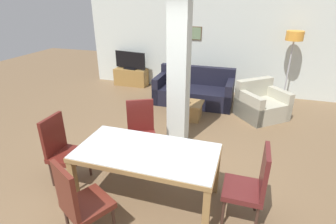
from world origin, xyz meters
name	(u,v)px	position (x,y,z in m)	size (l,w,h in m)	color
ground_plane	(149,197)	(0.00, 0.00, 0.00)	(18.00, 18.00, 0.00)	brown
back_wall	(210,43)	(0.00, 4.77, 1.35)	(7.20, 0.09, 2.70)	silver
divider_pillar	(179,72)	(-0.03, 1.64, 1.35)	(0.34, 0.36, 2.70)	silver
dining_table	(147,160)	(0.00, 0.00, 0.61)	(1.81, 0.92, 0.76)	olive
dining_chair_head_right	(251,184)	(1.30, 0.00, 0.55)	(0.46, 0.46, 1.02)	#581F1F
dining_chair_far_left	(141,130)	(-0.45, 0.86, 0.55)	(0.62, 0.62, 1.02)	#5D1B18
dining_chair_head_left	(63,148)	(-1.31, 0.00, 0.55)	(0.46, 0.46, 1.02)	#581B15
dining_chair_near_left	(79,201)	(-0.45, -0.84, 0.55)	(0.62, 0.62, 1.02)	#5B2218
sofa	(194,92)	(-0.15, 3.63, 0.30)	(1.94, 0.92, 0.89)	black
armchair	(261,105)	(1.47, 3.24, 0.29)	(1.26, 1.25, 0.82)	#B9B6A0
coffee_table	(190,110)	(-0.04, 2.65, 0.20)	(0.56, 0.52, 0.39)	olive
bottle	(187,100)	(-0.08, 2.51, 0.50)	(0.06, 0.06, 0.29)	#B2B7BC
tv_stand	(131,77)	(-2.32, 4.49, 0.25)	(1.01, 0.40, 0.51)	olive
tv_screen	(130,61)	(-2.32, 4.49, 0.76)	(1.01, 0.26, 0.52)	black
floor_lamp	(294,42)	(2.05, 4.34, 1.53)	(0.40, 0.40, 1.80)	#B7B7BC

